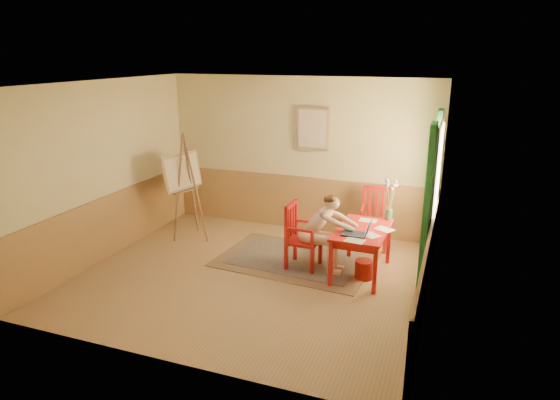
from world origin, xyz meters
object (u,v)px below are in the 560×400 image
at_px(chair_left, 300,236).
at_px(easel, 184,176).
at_px(table, 362,235).
at_px(figure, 322,229).
at_px(laptop, 359,232).
at_px(chair_back, 374,218).

xyz_separation_m(chair_left, easel, (-2.33, 0.54, 0.61)).
bearing_deg(table, figure, -173.32).
distance_m(table, easel, 3.32).
height_order(figure, laptop, figure).
distance_m(laptop, easel, 3.36).
bearing_deg(figure, chair_back, 64.46).
height_order(chair_left, figure, figure).
bearing_deg(chair_left, easel, 166.87).
xyz_separation_m(chair_left, chair_back, (0.91, 1.22, 0.00)).
distance_m(chair_back, figure, 1.36).
height_order(chair_left, easel, easel).
distance_m(chair_back, easel, 3.37).
bearing_deg(easel, chair_left, -13.13).
relative_size(chair_back, figure, 0.85).
height_order(table, easel, easel).
relative_size(chair_back, laptop, 2.52).
bearing_deg(table, chair_back, 90.62).
distance_m(table, chair_back, 1.16).
bearing_deg(chair_back, table, -89.38).
bearing_deg(laptop, figure, 160.77).
bearing_deg(chair_left, figure, 0.21).
relative_size(chair_back, easel, 0.54).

